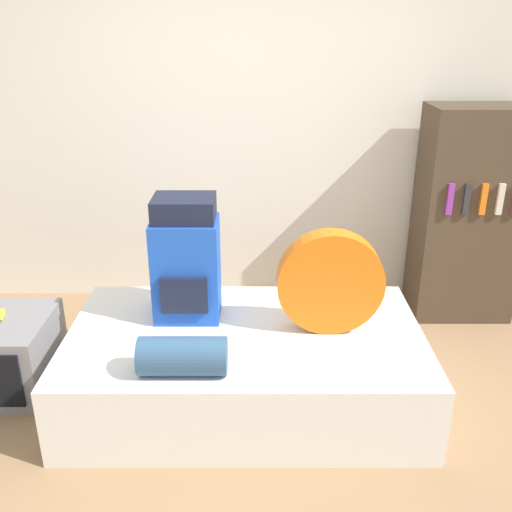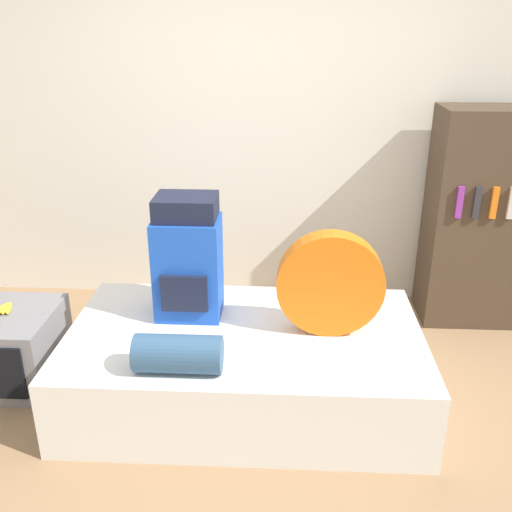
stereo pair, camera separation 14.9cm
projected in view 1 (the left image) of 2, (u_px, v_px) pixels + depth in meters
ground_plane at (251, 448)px, 2.92m from camera, size 16.00×16.00×0.00m
wall_back at (252, 130)px, 4.11m from camera, size 8.00×0.05×2.60m
bed at (245, 365)px, 3.23m from camera, size 1.96×1.14×0.44m
backpack at (186, 261)px, 3.20m from camera, size 0.37×0.32×0.71m
tent_bag at (330, 282)px, 3.06m from camera, size 0.58×0.13×0.58m
sleeping_roll at (182, 356)px, 2.74m from camera, size 0.43×0.19×0.19m
bookshelf at (467, 215)px, 4.03m from camera, size 0.69×0.45×1.52m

